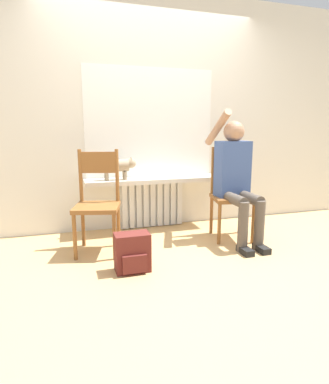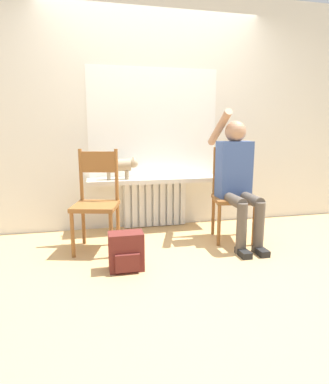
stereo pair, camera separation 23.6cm
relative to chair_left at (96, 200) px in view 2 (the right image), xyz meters
name	(u,v)px [view 2 (the right image)]	position (x,y,z in m)	size (l,w,h in m)	color
ground_plane	(180,263)	(0.70, -0.53, -0.50)	(12.00, 12.00, 0.00)	tan
wall_with_window	(153,114)	(0.70, 0.70, 0.85)	(7.00, 0.06, 2.70)	silver
radiator	(155,203)	(0.70, 0.63, -0.21)	(0.77, 0.08, 0.57)	silver
windowsill	(157,180)	(0.70, 0.51, 0.10)	(1.59, 0.32, 0.05)	silver
window_glass	(154,123)	(0.70, 0.67, 0.75)	(1.52, 0.01, 1.25)	white
chair_left	(96,200)	(0.00, 0.00, 0.00)	(0.50, 0.50, 0.98)	brown
chair_right	(233,194)	(1.42, 0.00, 0.00)	(0.48, 0.48, 0.98)	brown
person	(237,176)	(1.41, -0.11, 0.21)	(0.36, 0.96, 1.37)	brown
cat	(120,165)	(0.28, 0.48, 0.28)	(0.53, 0.13, 0.26)	#9E896B
backpack	(126,252)	(0.22, -0.55, -0.34)	(0.29, 0.20, 0.33)	maroon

